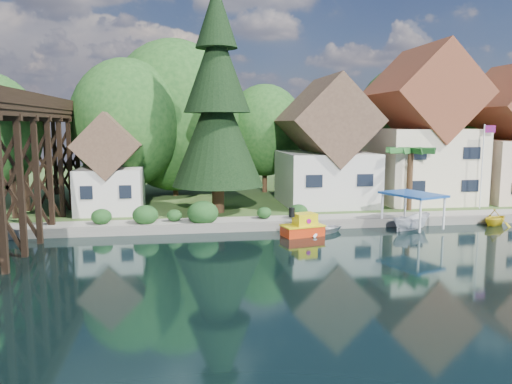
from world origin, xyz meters
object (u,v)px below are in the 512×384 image
conifer (217,105)px  tugboat (303,227)px  shed (110,170)px  flagpole (484,157)px  boat_canopy (412,214)px  palm_tree (411,152)px  boat_white_a (320,227)px  house_left (326,151)px  boat_yellow (495,216)px  house_center (421,135)px

conifer → tugboat: (5.15, -7.00, -8.32)m
shed → flagpole: (30.11, -2.89, 0.92)m
conifer → boat_canopy: 16.61m
palm_tree → boat_white_a: palm_tree is taller
conifer → house_left: bearing=16.9°
tugboat → shed: bearing=148.1°
flagpole → tugboat: (-16.56, -5.53, -4.14)m
boat_white_a → flagpole: bearing=-87.3°
conifer → boat_white_a: size_ratio=4.86×
palm_tree → shed: bearing=173.3°
flagpole → boat_yellow: (-1.67, -4.37, -4.06)m
boat_yellow → house_left: bearing=23.6°
house_left → boat_white_a: 10.85m
flagpole → boat_canopy: size_ratio=1.44×
house_left → boat_white_a: house_left is taller
house_left → boat_yellow: house_left is taller
tugboat → boat_white_a: 1.55m
shed → boat_yellow: (28.43, -7.26, -3.14)m
conifer → palm_tree: bearing=-5.1°
flagpole → boat_white_a: size_ratio=1.92×
boat_white_a → boat_canopy: bearing=-105.5°
house_center → flagpole: size_ratio=2.01×
house_center → tugboat: house_center is taller
house_center → tugboat: (-13.45, -10.43, -5.81)m
house_left → conifer: size_ratio=0.63×
house_left → boat_yellow: 14.34m
conifer → palm_tree: (15.36, -1.37, -3.73)m
tugboat → boat_yellow: tugboat is taller
conifer → tugboat: conifer is taller
house_center → palm_tree: house_center is taller
shed → tugboat: 16.28m
house_left → shed: (-18.00, -1.50, -1.31)m
tugboat → boat_canopy: boat_canopy is taller
conifer → boat_yellow: bearing=-16.3°
house_left → house_center: (9.00, 0.50, 1.28)m
conifer → boat_canopy: conifer is taller
house_left → boat_yellow: bearing=-40.0°
boat_canopy → house_left: bearing=111.2°
palm_tree → boat_white_a: size_ratio=1.49×
house_left → tugboat: size_ratio=3.62×
tugboat → boat_canopy: bearing=4.4°
tugboat → boat_white_a: (1.38, 0.67, -0.23)m
boat_canopy → palm_tree: bearing=66.7°
boat_canopy → shed: bearing=160.1°
boat_canopy → tugboat: bearing=-175.6°
house_left → tugboat: house_left is taller
boat_white_a → house_center: bearing=-66.1°
shed → boat_yellow: bearing=-14.3°
house_center → shed: bearing=-175.8°
house_left → conifer: conifer is taller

